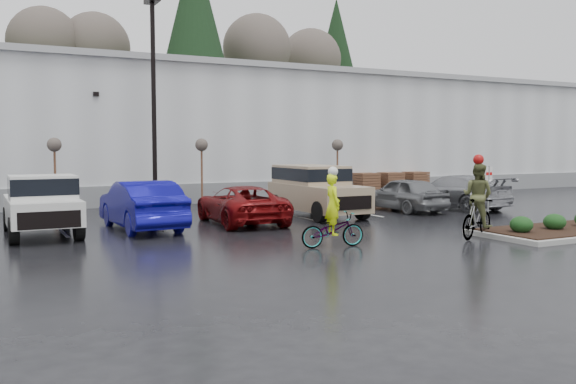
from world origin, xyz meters
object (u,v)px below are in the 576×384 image
pallet_stack_b (390,184)px  pallet_stack_c (415,183)px  car_far_silver (455,192)px  cyclist_hivis (333,222)px  sapling_mid (202,149)px  suv_tan (318,191)px  car_red (241,205)px  pallet_stack_a (366,185)px  car_grey (404,194)px  sapling_west (54,149)px  pickup_white (41,204)px  fire_lane_sign (488,190)px  sapling_east (337,148)px  lamppost (153,80)px  car_blue (141,205)px  cyclist_olive (477,208)px

pallet_stack_b → pallet_stack_c: bearing=0.0°
car_far_silver → cyclist_hivis: cyclist_hivis is taller
sapling_mid → suv_tan: bearing=-65.1°
suv_tan → car_red: bearing=-169.4°
suv_tan → pallet_stack_a: bearing=44.4°
car_grey → sapling_west: bearing=-26.0°
cyclist_hivis → suv_tan: bearing=-19.1°
pallet_stack_b → pickup_white: pickup_white is taller
sapling_mid → fire_lane_sign: sapling_mid is taller
fire_lane_sign → sapling_east: bearing=80.2°
pallet_stack_c → car_grey: car_grey is taller
lamppost → pickup_white: lamppost is taller
sapling_west → car_red: size_ratio=0.64×
fire_lane_sign → car_blue: size_ratio=0.43×
lamppost → fire_lane_sign: bearing=-56.5°
suv_tan → cyclist_hivis: (-3.43, -6.76, -0.32)m
car_grey → pickup_white: bearing=-0.7°
pallet_stack_b → car_blue: (-16.19, -7.63, 0.16)m
car_grey → cyclist_hivis: (-7.77, -6.74, -0.04)m
lamppost → car_red: (1.65, -5.73, -4.99)m
pallet_stack_a → pallet_stack_c: same height
lamppost → pallet_stack_b: lamppost is taller
pallet_stack_c → car_far_silver: 8.15m
pallet_stack_b → cyclist_hivis: 18.50m
pallet_stack_a → cyclist_olive: size_ratio=0.52×
suv_tan → cyclist_hivis: 7.59m
car_far_silver → fire_lane_sign: bearing=48.4°
cyclist_olive → sapling_west: bearing=15.8°
pallet_stack_b → fire_lane_sign: (-6.40, -13.80, 0.73)m
fire_lane_sign → car_grey: bearing=74.6°
sapling_west → car_far_silver: bearing=-21.0°
fire_lane_sign → suv_tan: 7.21m
fire_lane_sign → cyclist_hivis: size_ratio=0.97×
fire_lane_sign → car_grey: fire_lane_sign is taller
pickup_white → cyclist_olive: 13.80m
pallet_stack_a → suv_tan: (-7.19, -7.04, 0.35)m
pallet_stack_c → car_grey: size_ratio=0.31×
sapling_mid → sapling_east: same height
pallet_stack_b → fire_lane_sign: 15.23m
pallet_stack_a → cyclist_olive: (-5.79, -14.43, 0.25)m
suv_tan → car_blue: bearing=-175.4°
sapling_west → sapling_mid: (6.50, 0.00, 0.00)m
sapling_west → cyclist_hivis: bearing=-65.3°
car_far_silver → cyclist_olive: size_ratio=2.06×
car_red → sapling_east: bearing=-137.4°
car_far_silver → pallet_stack_a: bearing=-97.6°
suv_tan → car_grey: suv_tan is taller
sapling_west → sapling_mid: 6.50m
sapling_west → pickup_white: sapling_west is taller
cyclist_hivis → car_red: bearing=10.0°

